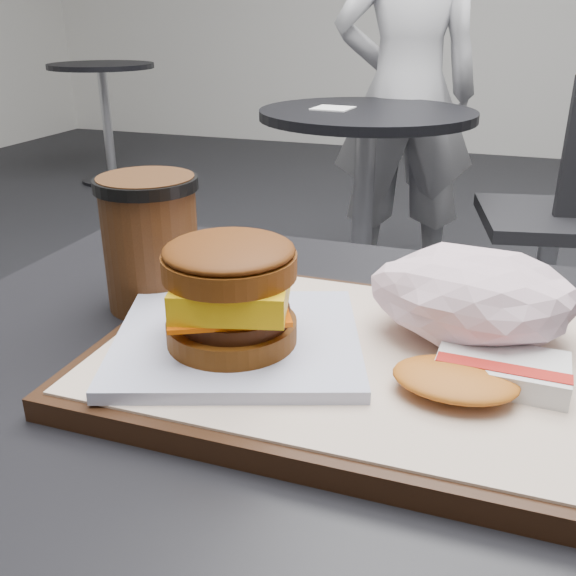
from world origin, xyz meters
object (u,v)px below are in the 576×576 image
Objects in this scene: crumpled_wrapper at (473,296)px; breakfast_sandwich at (233,304)px; patron at (406,94)px; coffee_cup at (151,238)px; customer_table at (342,544)px; neighbor_table at (365,171)px; serving_tray at (341,359)px; hash_brown at (481,374)px.

breakfast_sandwich is at bearing -153.71° from crumpled_wrapper.
coffee_cup is at bearing 74.71° from patron.
customer_table reaches higher than neighbor_table.
patron is (-0.30, 2.07, 0.17)m from customer_table.
serving_tray is 2.38× the size of crumpled_wrapper.
crumpled_wrapper is 1.68m from neighbor_table.
serving_tray is 0.25× the size of patron.
patron is at bearing 98.13° from customer_table.
customer_table is at bearing 35.90° from serving_tray.
patron is at bearing 92.45° from coffee_cup.
hash_brown is at bearing -80.18° from crumpled_wrapper.
hash_brown is 0.75× the size of crumpled_wrapper.
patron is (-0.21, 2.10, -0.07)m from breakfast_sandwich.
serving_tray is at bearing -17.50° from coffee_cup.
coffee_cup is (-0.12, 0.09, 0.01)m from breakfast_sandwich.
hash_brown is (0.11, -0.02, 0.02)m from serving_tray.
patron reaches higher than customer_table.
customer_table is at bearing 22.34° from breakfast_sandwich.
customer_table is 1.07× the size of neighbor_table.
neighbor_table is (-0.35, 1.65, -0.03)m from customer_table.
hash_brown reaches higher than customer_table.
coffee_cup is at bearing -84.96° from neighbor_table.
patron is at bearing 100.69° from hash_brown.
patron is (-0.38, 2.02, -0.07)m from crumpled_wrapper.
hash_brown is 0.16× the size of neighbor_table.
serving_tray reaches higher than customer_table.
breakfast_sandwich is at bearing -37.02° from coffee_cup.
neighbor_table is at bearing 101.98° from customer_table.
breakfast_sandwich is 0.16m from coffee_cup.
customer_table is at bearing -15.82° from coffee_cup.
coffee_cup is at bearing 142.98° from breakfast_sandwich.
breakfast_sandwich is at bearing -158.93° from serving_tray.
patron reaches higher than crumpled_wrapper.
crumpled_wrapper is at bearing 99.82° from hash_brown.
serving_tray is 2.09m from patron.
coffee_cup reaches higher than neighbor_table.
breakfast_sandwich is 0.16× the size of patron.
crumpled_wrapper is at bearing 30.35° from serving_tray.
crumpled_wrapper is 0.11× the size of patron.
customer_table is 6.30× the size of coffee_cup.
neighbor_table is (-0.44, 1.60, -0.27)m from crumpled_wrapper.
coffee_cup is 0.08× the size of patron.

